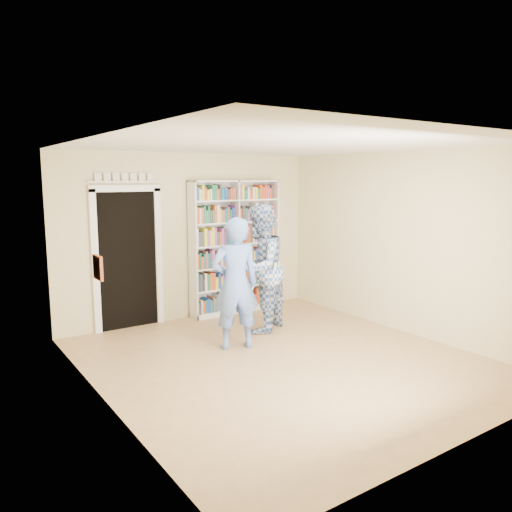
# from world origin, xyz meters

# --- Properties ---
(floor) EXTENTS (5.00, 5.00, 0.00)m
(floor) POSITION_xyz_m (0.00, 0.00, 0.00)
(floor) COLOR #A27A4E
(floor) RESTS_ON ground
(ceiling) EXTENTS (5.00, 5.00, 0.00)m
(ceiling) POSITION_xyz_m (0.00, 0.00, 2.70)
(ceiling) COLOR white
(ceiling) RESTS_ON wall_back
(wall_back) EXTENTS (4.50, 0.00, 4.50)m
(wall_back) POSITION_xyz_m (0.00, 2.50, 1.35)
(wall_back) COLOR beige
(wall_back) RESTS_ON floor
(wall_left) EXTENTS (0.00, 5.00, 5.00)m
(wall_left) POSITION_xyz_m (-2.25, 0.00, 1.35)
(wall_left) COLOR beige
(wall_left) RESTS_ON floor
(wall_right) EXTENTS (0.00, 5.00, 5.00)m
(wall_right) POSITION_xyz_m (2.25, 0.00, 1.35)
(wall_right) COLOR beige
(wall_right) RESTS_ON floor
(bookshelf) EXTENTS (1.65, 0.31, 2.26)m
(bookshelf) POSITION_xyz_m (0.75, 2.34, 1.14)
(bookshelf) COLOR white
(bookshelf) RESTS_ON floor
(doorway) EXTENTS (1.10, 0.08, 2.43)m
(doorway) POSITION_xyz_m (-1.10, 2.48, 1.18)
(doorway) COLOR black
(doorway) RESTS_ON floor
(wall_art) EXTENTS (0.03, 0.25, 0.25)m
(wall_art) POSITION_xyz_m (-2.23, 0.20, 1.40)
(wall_art) COLOR brown
(wall_art) RESTS_ON wall_left
(man_blue) EXTENTS (0.75, 0.60, 1.79)m
(man_blue) POSITION_xyz_m (-0.24, 0.75, 0.90)
(man_blue) COLOR #6186D8
(man_blue) RESTS_ON floor
(man_plaid) EXTENTS (1.18, 1.10, 1.93)m
(man_plaid) POSITION_xyz_m (0.48, 1.20, 0.96)
(man_plaid) COLOR #32589B
(man_plaid) RESTS_ON floor
(paper_sheet) EXTENTS (0.17, 0.10, 0.28)m
(paper_sheet) POSITION_xyz_m (0.62, 0.97, 0.94)
(paper_sheet) COLOR white
(paper_sheet) RESTS_ON man_plaid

